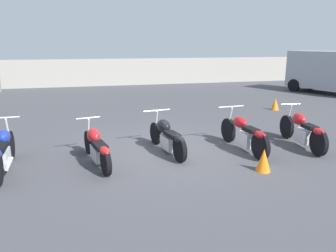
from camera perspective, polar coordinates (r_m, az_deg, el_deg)
ground_plane at (r=8.37m, az=-0.09°, el=-4.24°), size 60.00×60.00×0.00m
fence_back at (r=21.59m, az=-9.15°, el=9.23°), size 40.00×0.04×1.71m
motorcycle_slot_0 at (r=7.68m, az=-26.74°, el=-4.10°), size 0.57×2.20×1.04m
motorcycle_slot_1 at (r=7.50m, az=-12.32°, el=-3.52°), size 0.71×2.10×0.94m
motorcycle_slot_2 at (r=8.08m, az=-0.15°, el=-1.79°), size 0.74×2.10×0.96m
motorcycle_slot_3 at (r=8.47m, az=13.13°, el=-1.36°), size 0.74×2.18×1.02m
motorcycle_slot_4 at (r=9.25m, az=22.39°, el=-0.72°), size 0.58×2.23×1.03m
traffic_cone_near at (r=14.13m, az=18.17°, el=3.65°), size 0.32×0.32×0.48m
traffic_cone_far at (r=7.25m, az=16.32°, el=-5.73°), size 0.31×0.31×0.49m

